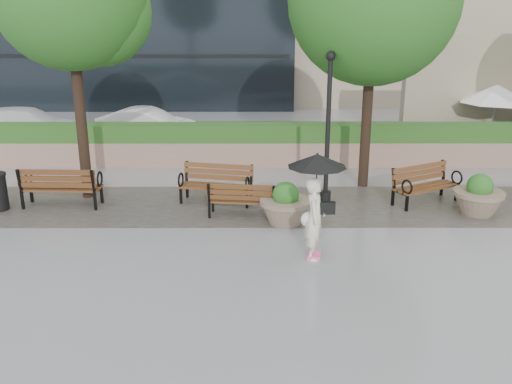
{
  "coord_description": "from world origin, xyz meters",
  "views": [
    {
      "loc": [
        -0.9,
        -10.87,
        4.83
      ],
      "look_at": [
        -0.88,
        0.72,
        1.1
      ],
      "focal_mm": 40.0,
      "sensor_mm": 36.0,
      "label": 1
    }
  ],
  "objects_px": {
    "bench_2": "(243,206)",
    "bench_1": "(216,192)",
    "bench_0": "(62,195)",
    "car_right": "(148,125)",
    "bench_3": "(425,192)",
    "pedestrian": "(316,196)",
    "lamppost": "(327,139)",
    "planter_left": "(286,207)",
    "car_left": "(28,126)",
    "planter_right": "(478,199)"
  },
  "relations": [
    {
      "from": "bench_1",
      "to": "car_left",
      "type": "relative_size",
      "value": 0.41
    },
    {
      "from": "bench_0",
      "to": "planter_right",
      "type": "xyz_separation_m",
      "value": [
        10.4,
        -0.58,
        0.09
      ]
    },
    {
      "from": "bench_3",
      "to": "planter_left",
      "type": "distance_m",
      "value": 3.98
    },
    {
      "from": "bench_3",
      "to": "bench_0",
      "type": "bearing_deg",
      "value": 152.67
    },
    {
      "from": "bench_1",
      "to": "pedestrian",
      "type": "xyz_separation_m",
      "value": [
        2.21,
        -3.4,
        1.01
      ]
    },
    {
      "from": "bench_1",
      "to": "bench_2",
      "type": "relative_size",
      "value": 1.15
    },
    {
      "from": "bench_1",
      "to": "bench_3",
      "type": "distance_m",
      "value": 5.42
    },
    {
      "from": "bench_0",
      "to": "bench_3",
      "type": "xyz_separation_m",
      "value": [
        9.34,
        0.24,
        -0.02
      ]
    },
    {
      "from": "bench_2",
      "to": "bench_3",
      "type": "relative_size",
      "value": 0.88
    },
    {
      "from": "bench_1",
      "to": "planter_left",
      "type": "height_order",
      "value": "planter_left"
    },
    {
      "from": "bench_2",
      "to": "planter_left",
      "type": "distance_m",
      "value": 1.13
    },
    {
      "from": "bench_2",
      "to": "car_right",
      "type": "height_order",
      "value": "car_right"
    },
    {
      "from": "bench_1",
      "to": "car_left",
      "type": "xyz_separation_m",
      "value": [
        -7.4,
        6.71,
        0.39
      ]
    },
    {
      "from": "bench_0",
      "to": "bench_1",
      "type": "height_order",
      "value": "bench_0"
    },
    {
      "from": "pedestrian",
      "to": "bench_0",
      "type": "bearing_deg",
      "value": 74.21
    },
    {
      "from": "bench_2",
      "to": "car_right",
      "type": "relative_size",
      "value": 0.45
    },
    {
      "from": "bench_0",
      "to": "planter_left",
      "type": "distance_m",
      "value": 5.77
    },
    {
      "from": "bench_2",
      "to": "bench_1",
      "type": "bearing_deg",
      "value": -48.84
    },
    {
      "from": "car_right",
      "to": "planter_right",
      "type": "bearing_deg",
      "value": -116.64
    },
    {
      "from": "bench_1",
      "to": "bench_3",
      "type": "bearing_deg",
      "value": 11.43
    },
    {
      "from": "car_right",
      "to": "bench_0",
      "type": "bearing_deg",
      "value": -172.04
    },
    {
      "from": "bench_0",
      "to": "car_right",
      "type": "xyz_separation_m",
      "value": [
        0.82,
        7.67,
        0.31
      ]
    },
    {
      "from": "bench_3",
      "to": "planter_left",
      "type": "height_order",
      "value": "planter_left"
    },
    {
      "from": "bench_3",
      "to": "bench_1",
      "type": "bearing_deg",
      "value": 150.83
    },
    {
      "from": "bench_1",
      "to": "planter_right",
      "type": "xyz_separation_m",
      "value": [
        6.49,
        -0.86,
        0.11
      ]
    },
    {
      "from": "pedestrian",
      "to": "bench_1",
      "type": "bearing_deg",
      "value": 44.23
    },
    {
      "from": "bench_0",
      "to": "pedestrian",
      "type": "relative_size",
      "value": 0.93
    },
    {
      "from": "bench_2",
      "to": "lamppost",
      "type": "bearing_deg",
      "value": -147.07
    },
    {
      "from": "pedestrian",
      "to": "bench_3",
      "type": "bearing_deg",
      "value": -32.34
    },
    {
      "from": "bench_0",
      "to": "planter_left",
      "type": "xyz_separation_m",
      "value": [
        5.64,
        -1.22,
        0.09
      ]
    },
    {
      "from": "bench_3",
      "to": "lamppost",
      "type": "distance_m",
      "value": 2.94
    },
    {
      "from": "planter_right",
      "to": "bench_3",
      "type": "bearing_deg",
      "value": 142.33
    },
    {
      "from": "lamppost",
      "to": "planter_left",
      "type": "bearing_deg",
      "value": -126.23
    },
    {
      "from": "car_left",
      "to": "pedestrian",
      "type": "bearing_deg",
      "value": -143.9
    },
    {
      "from": "bench_0",
      "to": "car_right",
      "type": "relative_size",
      "value": 0.53
    },
    {
      "from": "bench_0",
      "to": "bench_3",
      "type": "relative_size",
      "value": 1.03
    },
    {
      "from": "bench_2",
      "to": "pedestrian",
      "type": "relative_size",
      "value": 0.79
    },
    {
      "from": "car_left",
      "to": "bench_0",
      "type": "bearing_deg",
      "value": -160.93
    },
    {
      "from": "bench_3",
      "to": "planter_left",
      "type": "bearing_deg",
      "value": 172.7
    },
    {
      "from": "planter_left",
      "to": "planter_right",
      "type": "bearing_deg",
      "value": 7.6
    },
    {
      "from": "planter_right",
      "to": "car_left",
      "type": "distance_m",
      "value": 15.81
    },
    {
      "from": "planter_left",
      "to": "planter_right",
      "type": "distance_m",
      "value": 4.81
    },
    {
      "from": "bench_2",
      "to": "planter_right",
      "type": "xyz_separation_m",
      "value": [
        5.78,
        0.17,
        0.14
      ]
    },
    {
      "from": "bench_1",
      "to": "bench_2",
      "type": "height_order",
      "value": "bench_1"
    },
    {
      "from": "bench_1",
      "to": "pedestrian",
      "type": "distance_m",
      "value": 4.18
    },
    {
      "from": "planter_right",
      "to": "lamppost",
      "type": "height_order",
      "value": "lamppost"
    },
    {
      "from": "bench_3",
      "to": "pedestrian",
      "type": "height_order",
      "value": "pedestrian"
    },
    {
      "from": "planter_left",
      "to": "car_left",
      "type": "xyz_separation_m",
      "value": [
        -9.12,
        8.2,
        0.29
      ]
    },
    {
      "from": "car_right",
      "to": "car_left",
      "type": "bearing_deg",
      "value": 113.14
    },
    {
      "from": "bench_1",
      "to": "pedestrian",
      "type": "relative_size",
      "value": 0.91
    }
  ]
}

